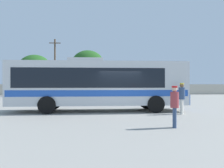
% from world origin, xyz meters
% --- Properties ---
extents(ground_plane, '(300.00, 300.00, 0.00)m').
position_xyz_m(ground_plane, '(0.00, 10.00, 0.00)').
color(ground_plane, gray).
extents(perimeter_wall, '(80.00, 0.30, 1.63)m').
position_xyz_m(perimeter_wall, '(0.00, 22.74, 0.81)').
color(perimeter_wall, '#B2AD9E').
rests_on(perimeter_wall, ground_plane).
extents(coach_bus_silver_blue, '(11.09, 2.85, 3.37)m').
position_xyz_m(coach_bus_silver_blue, '(-1.38, 0.85, 1.80)').
color(coach_bus_silver_blue, silver).
rests_on(coach_bus_silver_blue, ground_plane).
extents(attendant_by_bus_door, '(0.49, 0.49, 1.80)m').
position_xyz_m(attendant_by_bus_door, '(3.49, -1.13, 1.02)').
color(attendant_by_bus_door, silver).
rests_on(attendant_by_bus_door, ground_plane).
extents(passenger_waiting_on_apron, '(0.42, 0.42, 1.68)m').
position_xyz_m(passenger_waiting_on_apron, '(1.54, -5.28, 0.96)').
color(passenger_waiting_on_apron, '#33476B').
rests_on(passenger_waiting_on_apron, ground_plane).
extents(parked_car_leftmost_black, '(4.23, 2.25, 1.54)m').
position_xyz_m(parked_car_leftmost_black, '(-10.33, 19.07, 0.81)').
color(parked_car_leftmost_black, black).
rests_on(parked_car_leftmost_black, ground_plane).
extents(parked_car_second_maroon, '(4.36, 2.06, 1.41)m').
position_xyz_m(parked_car_second_maroon, '(-4.73, 18.82, 0.76)').
color(parked_car_second_maroon, maroon).
rests_on(parked_car_second_maroon, ground_plane).
extents(parked_car_third_grey, '(4.44, 2.17, 1.54)m').
position_xyz_m(parked_car_third_grey, '(1.76, 18.79, 0.81)').
color(parked_car_third_grey, slate).
rests_on(parked_car_third_grey, ground_plane).
extents(parked_car_rightmost_silver, '(4.55, 2.13, 1.48)m').
position_xyz_m(parked_car_rightmost_silver, '(8.18, 18.93, 0.78)').
color(parked_car_rightmost_silver, '#B7BABF').
rests_on(parked_car_rightmost_silver, ground_plane).
extents(utility_pole_far, '(1.80, 0.24, 8.76)m').
position_xyz_m(utility_pole_far, '(-7.13, 24.47, 4.56)').
color(utility_pole_far, '#4C3823').
rests_on(utility_pole_far, ground_plane).
extents(roadside_tree_left, '(5.69, 5.69, 6.73)m').
position_xyz_m(roadside_tree_left, '(-11.10, 28.56, 4.30)').
color(roadside_tree_left, brown).
rests_on(roadside_tree_left, ground_plane).
extents(roadside_tree_midleft, '(5.79, 5.79, 7.66)m').
position_xyz_m(roadside_tree_midleft, '(-1.94, 28.92, 5.19)').
color(roadside_tree_midleft, brown).
rests_on(roadside_tree_midleft, ground_plane).
extents(roadside_tree_midright, '(3.58, 3.58, 5.04)m').
position_xyz_m(roadside_tree_midright, '(6.25, 26.25, 3.50)').
color(roadside_tree_midright, brown).
rests_on(roadside_tree_midright, ground_plane).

